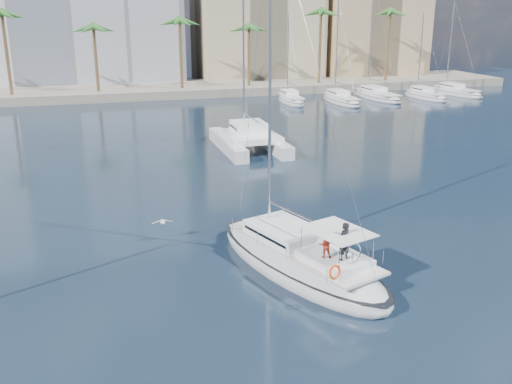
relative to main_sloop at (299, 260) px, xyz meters
name	(u,v)px	position (x,y,z in m)	size (l,w,h in m)	color
ground	(239,259)	(-2.46, 2.12, -0.53)	(160.00, 160.00, 0.00)	black
quay	(132,91)	(-2.46, 63.12, 0.07)	(120.00, 14.00, 1.20)	gray
building_beige	(256,22)	(19.54, 72.12, 9.47)	(20.00, 14.00, 20.00)	tan
building_tan_right	(369,28)	(39.54, 70.12, 8.47)	(18.00, 12.00, 18.00)	tan
palm_centre	(130,23)	(-2.46, 59.12, 9.75)	(3.60, 3.60, 12.30)	brown
palm_right	(356,22)	(31.54, 59.12, 9.75)	(3.60, 3.60, 12.30)	brown
main_sloop	(299,260)	(0.00, 0.00, 0.00)	(7.25, 12.42, 17.57)	silver
catamaran	(249,137)	(4.63, 24.84, 0.57)	(5.23, 10.36, 15.27)	silver
seagull	(163,222)	(-5.80, 5.48, 0.61)	(1.18, 0.51, 0.22)	silver
moored_yacht_a	(291,103)	(17.54, 49.12, -0.53)	(2.72, 9.35, 11.90)	silver
moored_yacht_b	(341,103)	(24.04, 47.12, -0.53)	(3.14, 10.78, 13.72)	silver
moored_yacht_c	(377,99)	(30.54, 49.12, -0.53)	(3.55, 12.21, 15.54)	silver
moored_yacht_d	(425,99)	(37.04, 47.12, -0.53)	(2.72, 9.35, 11.90)	silver
moored_yacht_e	(456,95)	(43.54, 49.12, -0.53)	(3.14, 10.78, 13.72)	silver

